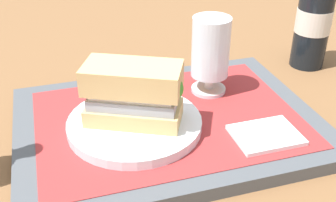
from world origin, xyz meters
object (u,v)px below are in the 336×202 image
(plate, at_px, (135,124))
(sandwich, at_px, (136,93))
(beer_glass, at_px, (210,51))
(beer_bottle, at_px, (315,13))

(plate, relative_size, sandwich, 1.31)
(beer_glass, relative_size, beer_bottle, 0.47)
(beer_glass, xyz_separation_m, beer_bottle, (0.24, 0.08, 0.01))
(sandwich, distance_m, beer_bottle, 0.40)
(plate, xyz_separation_m, beer_glass, (0.14, 0.07, 0.06))
(plate, distance_m, beer_bottle, 0.41)
(sandwich, relative_size, beer_bottle, 0.54)
(beer_bottle, bearing_deg, beer_glass, -161.83)
(beer_glass, bearing_deg, beer_bottle, 18.17)
(plate, relative_size, beer_glass, 1.52)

